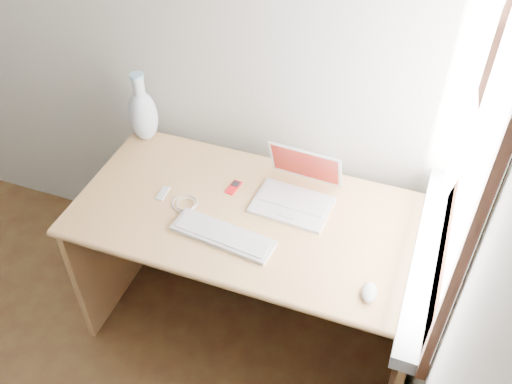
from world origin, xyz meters
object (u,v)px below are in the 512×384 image
(external_keyboard, at_px, (223,235))
(vase, at_px, (143,114))
(laptop, at_px, (295,191))
(desk, at_px, (259,236))

(external_keyboard, relative_size, vase, 1.23)
(laptop, distance_m, vase, 0.78)
(laptop, xyz_separation_m, vase, (-0.76, 0.16, 0.09))
(vase, bearing_deg, desk, -18.35)
(laptop, height_order, vase, vase)
(desk, height_order, vase, vase)
(desk, height_order, laptop, laptop)
(desk, distance_m, laptop, 0.30)
(vase, bearing_deg, laptop, -11.63)
(desk, xyz_separation_m, vase, (-0.62, 0.21, 0.35))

